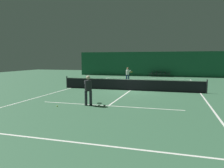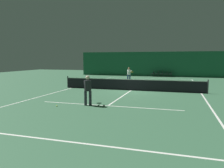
{
  "view_description": "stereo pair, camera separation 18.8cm",
  "coord_description": "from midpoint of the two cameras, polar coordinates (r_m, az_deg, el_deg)",
  "views": [
    {
      "loc": [
        3.55,
        -17.96,
        2.62
      ],
      "look_at": [
        -0.45,
        -4.11,
        0.97
      ],
      "focal_mm": 35.0,
      "sensor_mm": 36.0,
      "label": 1
    },
    {
      "loc": [
        3.73,
        -17.91,
        2.62
      ],
      "look_at": [
        -0.45,
        -4.11,
        0.97
      ],
      "focal_mm": 35.0,
      "sensor_mm": 36.0,
      "label": 2
    }
  ],
  "objects": [
    {
      "name": "courtside_chair_2",
      "position": [
        33.37,
        13.05,
        2.68
      ],
      "size": [
        0.44,
        0.44,
        0.84
      ],
      "rotation": [
        0.0,
        0.0,
        -1.57
      ],
      "color": "#2D2D2D",
      "rests_on": "ground"
    },
    {
      "name": "courtside_chair_3",
      "position": [
        33.33,
        14.16,
        2.65
      ],
      "size": [
        0.44,
        0.44,
        0.84
      ],
      "rotation": [
        0.0,
        0.0,
        -1.57
      ],
      "color": "#2D2D2D",
      "rests_on": "ground"
    },
    {
      "name": "court_line_service_near",
      "position": [
        12.38,
        -0.64,
        -5.7
      ],
      "size": [
        8.25,
        0.1,
        0.0
      ],
      "color": "white",
      "rests_on": "ground"
    },
    {
      "name": "tennis_ball",
      "position": [
        12.55,
        -13.81,
        -5.57
      ],
      "size": [
        0.07,
        0.07,
        0.07
      ],
      "color": "#D1DB33",
      "rests_on": "ground"
    },
    {
      "name": "player_near",
      "position": [
        12.44,
        -5.93,
        -1.05
      ],
      "size": [
        0.91,
        1.39,
        1.7
      ],
      "rotation": [
        0.0,
        0.0,
        2.01
      ],
      "color": "#2D2D38",
      "rests_on": "ground"
    },
    {
      "name": "ground_plane",
      "position": [
        18.49,
        5.33,
        -1.66
      ],
      "size": [
        60.0,
        60.0,
        0.0
      ],
      "primitive_type": "plane",
      "color": "#386647"
    },
    {
      "name": "court_line_centre",
      "position": [
        18.49,
        5.33,
        -1.65
      ],
      "size": [
        0.1,
        12.8,
        0.0
      ],
      "color": "white",
      "rests_on": "ground"
    },
    {
      "name": "courtside_chair_1",
      "position": [
        33.42,
        11.95,
        2.72
      ],
      "size": [
        0.44,
        0.44,
        0.84
      ],
      "rotation": [
        0.0,
        0.0,
        -1.57
      ],
      "color": "#2D2D2D",
      "rests_on": "ground"
    },
    {
      "name": "courtside_chair_4",
      "position": [
        33.31,
        15.26,
        2.62
      ],
      "size": [
        0.44,
        0.44,
        0.84
      ],
      "rotation": [
        0.0,
        0.0,
        -1.57
      ],
      "color": "#2D2D2D",
      "rests_on": "ground"
    },
    {
      "name": "court_line_baseline_far",
      "position": [
        30.17,
        9.86,
        1.45
      ],
      "size": [
        11.0,
        0.1,
        0.0
      ],
      "color": "white",
      "rests_on": "ground"
    },
    {
      "name": "court_line_sideline_right",
      "position": [
        18.22,
        22.54,
        -2.25
      ],
      "size": [
        0.1,
        23.8,
        0.0
      ],
      "color": "white",
      "rests_on": "ground"
    },
    {
      "name": "courtside_chair_0",
      "position": [
        33.48,
        10.85,
        2.75
      ],
      "size": [
        0.44,
        0.44,
        0.84
      ],
      "rotation": [
        0.0,
        0.0,
        -1.57
      ],
      "color": "#2D2D2D",
      "rests_on": "ground"
    },
    {
      "name": "court_line_service_far",
      "position": [
        24.75,
        8.3,
        0.38
      ],
      "size": [
        8.25,
        0.1,
        0.0
      ],
      "color": "white",
      "rests_on": "ground"
    },
    {
      "name": "backdrop_curtain",
      "position": [
        33.98,
        10.74,
        5.13
      ],
      "size": [
        23.0,
        0.12,
        3.73
      ],
      "color": "#1E5B3D",
      "rests_on": "ground"
    },
    {
      "name": "player_far",
      "position": [
        25.59,
        4.67,
        2.79
      ],
      "size": [
        1.05,
        1.31,
        1.66
      ],
      "rotation": [
        0.0,
        0.0,
        -0.98
      ],
      "color": "navy",
      "rests_on": "ground"
    },
    {
      "name": "court_line_sideline_left",
      "position": [
        20.3,
        -10.06,
        -0.99
      ],
      "size": [
        0.1,
        23.8,
        0.0
      ],
      "color": "white",
      "rests_on": "ground"
    },
    {
      "name": "tennis_net",
      "position": [
        18.42,
        5.35,
        -0.09
      ],
      "size": [
        12.0,
        0.1,
        1.07
      ],
      "color": "black",
      "rests_on": "ground"
    },
    {
      "name": "court_line_baseline_near",
      "position": [
        7.52,
        -13.73,
        -14.06
      ],
      "size": [
        11.0,
        0.1,
        0.0
      ],
      "color": "white",
      "rests_on": "ground"
    }
  ]
}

